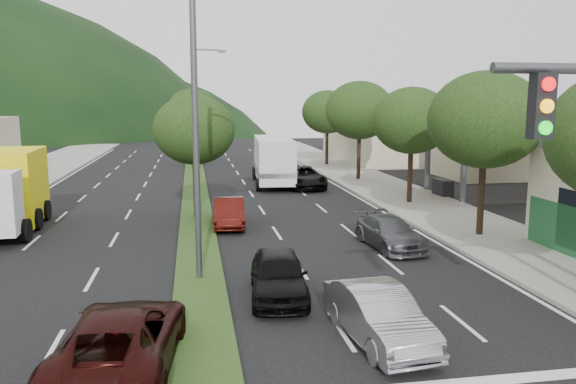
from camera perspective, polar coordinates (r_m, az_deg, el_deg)
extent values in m
cube|color=gray|center=(37.53, 10.08, 0.24)|extent=(5.00, 90.00, 0.15)
cube|color=#203D16|center=(38.31, -9.40, 0.41)|extent=(1.60, 56.00, 0.12)
cube|color=black|center=(9.91, 24.36, 7.95)|extent=(0.35, 0.25, 1.05)
cube|color=silver|center=(37.18, 21.44, 7.30)|extent=(12.00, 8.00, 0.50)
cube|color=orange|center=(37.19, 21.40, 6.76)|extent=(12.20, 8.20, 0.50)
cylinder|color=#47494C|center=(33.23, 17.46, 2.70)|extent=(0.36, 0.36, 4.60)
cylinder|color=#47494C|center=(37.72, 14.01, 3.56)|extent=(0.36, 0.36, 4.60)
cylinder|color=#47494C|center=(41.58, 24.19, 3.52)|extent=(0.36, 0.36, 4.60)
cube|color=black|center=(35.67, 15.51, 0.36)|extent=(0.80, 1.60, 1.10)
cube|color=black|center=(39.72, 26.01, 0.63)|extent=(0.80, 1.60, 1.10)
cube|color=beige|center=(57.43, 10.36, 5.79)|extent=(10.00, 16.00, 5.20)
cylinder|color=black|center=(25.29, 19.06, 0.17)|extent=(0.28, 0.28, 3.81)
ellipsoid|color=black|center=(25.02, 19.42, 6.95)|extent=(4.80, 4.80, 4.08)
cylinder|color=black|center=(32.47, 12.30, 2.13)|extent=(0.28, 0.28, 3.58)
ellipsoid|color=black|center=(32.26, 12.47, 7.10)|extent=(4.40, 4.40, 3.74)
cylinder|color=black|center=(41.84, 7.20, 4.02)|extent=(0.28, 0.28, 3.92)
ellipsoid|color=black|center=(41.69, 7.29, 8.24)|extent=(5.00, 5.00, 4.25)
cylinder|color=black|center=(51.47, 3.97, 4.88)|extent=(0.28, 0.28, 3.70)
ellipsoid|color=black|center=(51.34, 4.01, 8.11)|extent=(4.60, 4.60, 3.91)
cylinder|color=black|center=(28.17, -9.36, 0.89)|extent=(0.28, 0.28, 3.36)
ellipsoid|color=black|center=(27.92, -9.50, 6.26)|extent=(4.00, 4.00, 3.40)
cylinder|color=black|center=(54.02, -9.57, 5.00)|extent=(0.28, 0.28, 3.81)
ellipsoid|color=black|center=(53.89, -9.66, 8.17)|extent=(4.80, 4.80, 4.08)
cylinder|color=#47494C|center=(17.90, -9.37, 6.54)|extent=(0.20, 0.20, 10.00)
cylinder|color=#47494C|center=(42.89, -9.62, 7.95)|extent=(0.20, 0.20, 10.00)
cylinder|color=#47494C|center=(43.08, -8.28, 14.12)|extent=(2.20, 0.12, 0.12)
cube|color=#47494C|center=(43.11, -6.77, 14.01)|extent=(0.60, 0.25, 0.18)
imported|color=#A1A4A9|center=(14.07, 9.17, -12.22)|extent=(1.87, 4.21, 1.34)
imported|color=black|center=(13.02, -16.60, -14.11)|extent=(2.85, 5.34, 1.43)
imported|color=black|center=(16.85, -0.99, -8.40)|extent=(2.04, 4.23, 1.39)
imported|color=#4C4C51|center=(22.85, 10.30, -4.07)|extent=(2.10, 4.37, 1.23)
imported|color=#47100B|center=(26.44, -6.00, -2.08)|extent=(1.62, 4.07, 1.32)
imported|color=black|center=(38.11, 1.59, 1.51)|extent=(2.53, 5.32, 1.47)
cube|color=yellow|center=(29.28, -26.33, 0.52)|extent=(2.83, 4.78, 3.42)
cube|color=black|center=(28.65, -26.52, -2.46)|extent=(2.61, 6.52, 0.33)
cylinder|color=black|center=(25.76, -25.12, -3.57)|extent=(0.39, 1.01, 0.99)
cylinder|color=black|center=(28.07, -24.15, -2.52)|extent=(0.39, 1.01, 0.99)
cylinder|color=black|center=(30.18, -23.40, -1.71)|extent=(0.39, 1.01, 0.99)
cube|color=silver|center=(39.69, -1.49, 3.44)|extent=(2.99, 8.71, 2.85)
cube|color=slate|center=(39.77, -1.49, 2.42)|extent=(3.05, 8.72, 0.33)
cylinder|color=black|center=(43.19, -3.38, 1.99)|extent=(0.39, 0.88, 0.86)
cylinder|color=black|center=(43.34, -0.24, 2.03)|extent=(0.39, 0.88, 0.86)
cylinder|color=black|center=(42.17, -3.33, 1.81)|extent=(0.39, 0.88, 0.86)
cylinder|color=black|center=(42.33, -0.11, 1.86)|extent=(0.39, 0.88, 0.86)
cylinder|color=black|center=(36.74, -2.99, 0.74)|extent=(0.39, 0.88, 0.86)
cylinder|color=black|center=(36.92, 0.70, 0.79)|extent=(0.39, 0.88, 0.86)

